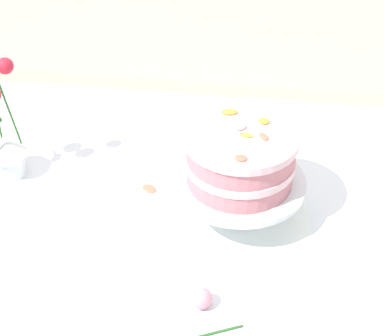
{
  "coord_description": "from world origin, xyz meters",
  "views": [
    {
      "loc": [
        0.21,
        -1.03,
        1.67
      ],
      "look_at": [
        0.07,
        0.0,
        0.86
      ],
      "focal_mm": 57.37,
      "sensor_mm": 36.0,
      "label": 1
    }
  ],
  "objects": [
    {
      "name": "loose_petal_0",
      "position": [
        -0.04,
        0.06,
        0.74
      ],
      "size": [
        0.05,
        0.04,
        0.0
      ],
      "primitive_type": "ellipsoid",
      "rotation": [
        0.0,
        0.0,
        2.55
      ],
      "color": "#E56B51",
      "rests_on": "dining_table"
    },
    {
      "name": "linen_napkin",
      "position": [
        0.17,
        0.0,
        0.74
      ],
      "size": [
        0.34,
        0.34,
        0.0
      ],
      "primitive_type": "cube",
      "rotation": [
        0.0,
        0.0,
        0.08
      ],
      "color": "white",
      "rests_on": "dining_table"
    },
    {
      "name": "layer_cake",
      "position": [
        0.17,
        0.0,
        0.9
      ],
      "size": [
        0.24,
        0.24,
        0.12
      ],
      "color": "#CC7A84",
      "rests_on": "cake_stand"
    },
    {
      "name": "fallen_rose",
      "position": [
        0.12,
        -0.27,
        0.76
      ],
      "size": [
        0.11,
        0.11,
        0.04
      ],
      "color": "#2D6028",
      "rests_on": "dining_table"
    },
    {
      "name": "cake_stand",
      "position": [
        0.17,
        0.0,
        0.82
      ],
      "size": [
        0.29,
        0.29,
        0.1
      ],
      "color": "silver",
      "rests_on": "linen_napkin"
    },
    {
      "name": "flower_vase",
      "position": [
        -0.39,
        0.07,
        0.84
      ],
      "size": [
        0.11,
        0.1,
        0.31
      ],
      "color": "silver",
      "rests_on": "dining_table"
    },
    {
      "name": "dining_table",
      "position": [
        0.0,
        -0.03,
        0.65
      ],
      "size": [
        1.4,
        1.0,
        0.74
      ],
      "color": "white",
      "rests_on": "ground"
    }
  ]
}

